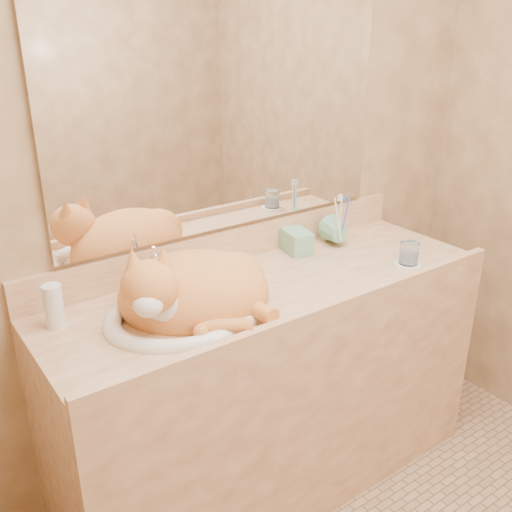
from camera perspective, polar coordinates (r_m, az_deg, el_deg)
wall_back at (r=2.04m, az=-2.85°, el=10.15°), size 2.40×0.02×2.50m
vanity_counter at (r=2.17m, az=1.62°, el=-13.01°), size 1.60×0.55×0.85m
mirror at (r=2.00m, az=-2.74°, el=14.00°), size 1.30×0.02×0.80m
sink_basin at (r=1.73m, az=-7.12°, el=-3.63°), size 0.51×0.43×0.16m
faucet at (r=1.89m, az=-9.93°, el=-1.58°), size 0.05×0.11×0.15m
cat at (r=1.74m, az=-6.65°, el=-3.22°), size 0.59×0.55×0.26m
soap_dispenser at (r=2.14m, az=4.94°, el=2.25°), size 0.10×0.10×0.19m
toothbrush_cup at (r=2.25m, az=8.45°, el=1.92°), size 0.14×0.14×0.10m
toothbrushes at (r=2.23m, az=8.57°, el=3.87°), size 0.04×0.04×0.22m
saucer at (r=2.17m, az=14.94°, el=-0.83°), size 0.10×0.10×0.01m
water_glass at (r=2.15m, az=15.06°, el=0.29°), size 0.07×0.07×0.08m
lotion_bottle at (r=1.77m, az=-19.57°, el=-4.76°), size 0.06×0.06×0.13m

